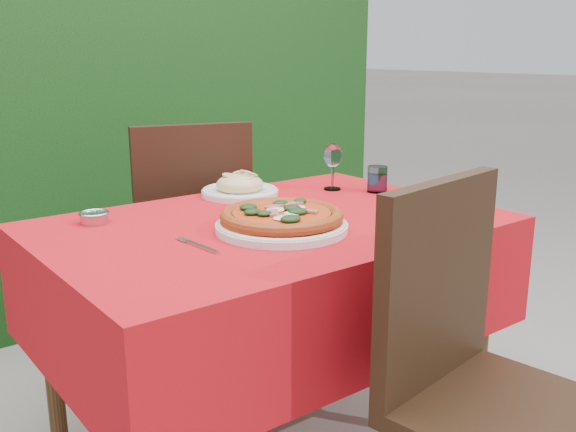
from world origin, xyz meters
TOP-DOWN VIEW (x-y plane):
  - hedge at (0.00, 1.55)m, footprint 3.20×0.55m
  - dining_table at (0.00, 0.00)m, footprint 1.26×0.86m
  - chair_near at (0.07, -0.65)m, footprint 0.48×0.48m
  - chair_far at (0.11, 0.69)m, footprint 0.53×0.53m
  - pizza_plate at (-0.04, -0.10)m, footprint 0.39×0.39m
  - pasta_plate at (0.11, 0.32)m, footprint 0.25×0.25m
  - water_glass at (0.50, 0.09)m, footprint 0.07×0.07m
  - wine_glass at (0.41, 0.21)m, footprint 0.07×0.07m
  - fork at (-0.29, -0.11)m, footprint 0.04×0.18m
  - steel_ramekin at (-0.41, 0.28)m, footprint 0.08×0.08m

SIDE VIEW (x-z plane):
  - chair_near at x=0.07m, z-range 0.07..1.01m
  - chair_far at x=0.11m, z-range 0.07..1.03m
  - dining_table at x=0.00m, z-range 0.22..0.97m
  - fork at x=-0.29m, z-range 0.75..0.75m
  - steel_ramekin at x=-0.41m, z-range 0.75..0.78m
  - pasta_plate at x=0.11m, z-range 0.74..0.81m
  - pizza_plate at x=-0.04m, z-range 0.75..0.81m
  - water_glass at x=0.50m, z-range 0.74..0.83m
  - wine_glass at x=0.41m, z-range 0.78..0.94m
  - hedge at x=0.00m, z-range 0.03..1.81m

